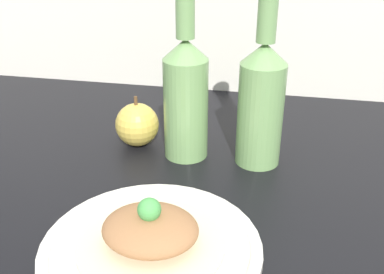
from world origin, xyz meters
TOP-DOWN VIEW (x-y plane):
  - ground_plane at (0.00, 0.00)cm, footprint 180.00×110.00cm
  - plate at (-8.08, -9.56)cm, footprint 28.92×28.92cm
  - plated_food at (-8.08, -9.56)cm, footprint 19.37×19.37cm
  - cider_bottle_left at (-9.27, 18.19)cm, footprint 7.89×7.89cm
  - cider_bottle_right at (3.79, 18.19)cm, footprint 7.89×7.89cm
  - apple at (-19.20, 20.29)cm, footprint 8.27×8.27cm

SIDE VIEW (x-z plane):
  - ground_plane at x=0.00cm, z-range -4.00..0.00cm
  - plate at x=-8.08cm, z-range 0.06..2.14cm
  - plated_food at x=-8.08cm, z-range 0.36..7.43cm
  - apple at x=-19.20cm, z-range -0.78..9.07cm
  - cider_bottle_left at x=-9.27cm, z-range -3.49..27.30cm
  - cider_bottle_right at x=3.79cm, z-range -3.49..27.30cm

